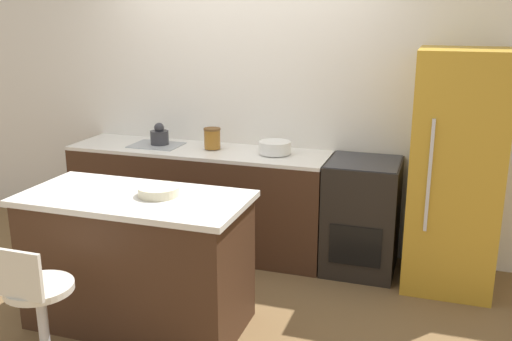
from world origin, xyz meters
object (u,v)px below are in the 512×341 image
kettle (159,136)px  mixing_bowl (275,147)px  refrigerator (455,172)px  stool_chair (38,313)px  oven_range (362,216)px

kettle → mixing_bowl: kettle is taller
refrigerator → mixing_bowl: 1.45m
stool_chair → mixing_bowl: 2.31m
oven_range → kettle: bearing=179.2°
refrigerator → kettle: refrigerator is taller
oven_range → stool_chair: (-1.54, -2.08, -0.04)m
oven_range → refrigerator: 0.82m
mixing_bowl → stool_chair: bearing=-110.3°
oven_range → refrigerator: (0.69, -0.04, 0.45)m
refrigerator → kettle: 2.53m
refrigerator → kettle: size_ratio=9.33×
stool_chair → mixing_bowl: mixing_bowl is taller
refrigerator → mixing_bowl: size_ratio=6.75×
stool_chair → mixing_bowl: size_ratio=3.21×
kettle → mixing_bowl: size_ratio=0.72×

